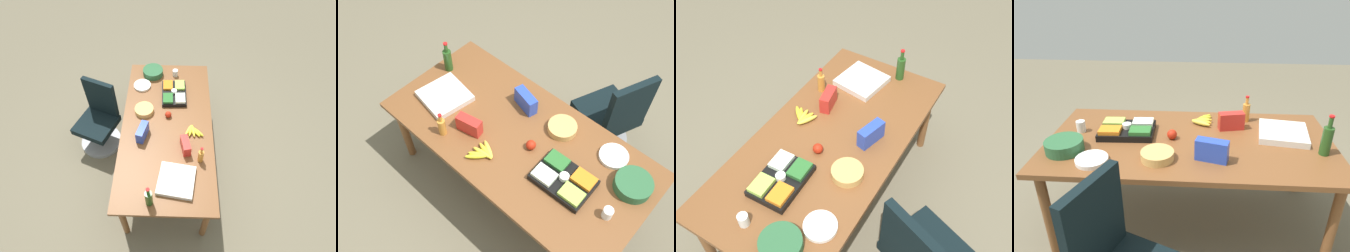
% 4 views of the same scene
% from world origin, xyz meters
% --- Properties ---
extents(ground_plane, '(10.00, 10.00, 0.00)m').
position_xyz_m(ground_plane, '(0.00, 0.00, 0.00)').
color(ground_plane, '#6D654F').
extents(conference_table, '(2.15, 1.05, 0.76)m').
position_xyz_m(conference_table, '(0.00, 0.00, 0.68)').
color(conference_table, brown).
rests_on(conference_table, ground).
extents(pizza_box, '(0.41, 0.41, 0.05)m').
position_xyz_m(pizza_box, '(0.72, 0.11, 0.78)').
color(pizza_box, silver).
rests_on(pizza_box, conference_table).
extents(chip_bowl, '(0.24, 0.24, 0.06)m').
position_xyz_m(chip_bowl, '(-0.21, -0.28, 0.79)').
color(chip_bowl, tan).
rests_on(chip_bowl, conference_table).
extents(apple_red, '(0.08, 0.08, 0.08)m').
position_xyz_m(apple_red, '(-0.13, 0.01, 0.79)').
color(apple_red, red).
rests_on(apple_red, conference_table).
extents(paper_cup, '(0.08, 0.08, 0.09)m').
position_xyz_m(paper_cup, '(-0.86, 0.08, 0.80)').
color(paper_cup, white).
rests_on(paper_cup, conference_table).
extents(dressing_bottle, '(0.07, 0.07, 0.22)m').
position_xyz_m(dressing_bottle, '(0.46, 0.37, 0.84)').
color(dressing_bottle, orange).
rests_on(dressing_bottle, conference_table).
extents(banana_bunch, '(0.18, 0.23, 0.04)m').
position_xyz_m(banana_bunch, '(0.09, 0.30, 0.78)').
color(banana_bunch, gold).
rests_on(banana_bunch, conference_table).
extents(chip_bag_red, '(0.21, 0.12, 0.14)m').
position_xyz_m(chip_bag_red, '(0.32, 0.21, 0.83)').
color(chip_bag_red, red).
rests_on(chip_bag_red, conference_table).
extents(veggie_tray, '(0.43, 0.31, 0.09)m').
position_xyz_m(veggie_tray, '(-0.49, 0.07, 0.79)').
color(veggie_tray, black).
rests_on(veggie_tray, conference_table).
extents(chip_bag_blue, '(0.23, 0.13, 0.15)m').
position_xyz_m(chip_bag_blue, '(0.16, -0.27, 0.83)').
color(chip_bag_blue, '#2946BA').
rests_on(chip_bag_blue, conference_table).
extents(wine_bottle, '(0.08, 0.08, 0.30)m').
position_xyz_m(wine_bottle, '(0.95, -0.14, 0.87)').
color(wine_bottle, '#244C1C').
rests_on(wine_bottle, conference_table).
extents(paper_plate_stack, '(0.28, 0.28, 0.03)m').
position_xyz_m(paper_plate_stack, '(-0.64, -0.34, 0.77)').
color(paper_plate_stack, white).
rests_on(paper_plate_stack, conference_table).
extents(salad_bowl, '(0.28, 0.28, 0.09)m').
position_xyz_m(salad_bowl, '(-0.88, -0.22, 0.80)').
color(salad_bowl, '#2B5F38').
rests_on(salad_bowl, conference_table).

